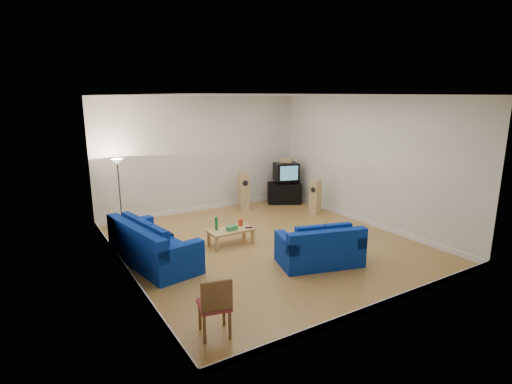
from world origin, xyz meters
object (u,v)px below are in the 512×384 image
television (286,172)px  tv_stand (284,193)px  sofa_three_seat (151,248)px  sofa_loveseat (320,250)px  coffee_table (231,231)px

television → tv_stand: bearing=119.0°
tv_stand → sofa_three_seat: bearing=-124.5°
sofa_loveseat → television: 4.66m
tv_stand → television: size_ratio=1.25×
coffee_table → tv_stand: 3.85m
sofa_three_seat → television: television is taller
television → sofa_three_seat: bearing=-138.6°
sofa_three_seat → sofa_loveseat: (2.78, -1.74, -0.01)m
sofa_three_seat → coffee_table: (1.80, 0.10, -0.00)m
tv_stand → coffee_table: bearing=-113.8°
sofa_three_seat → tv_stand: bearing=106.3°
tv_stand → television: bearing=-47.5°
sofa_three_seat → tv_stand: (4.87, 2.41, -0.00)m
coffee_table → television: bearing=36.3°
television → sofa_loveseat: bearing=-101.6°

